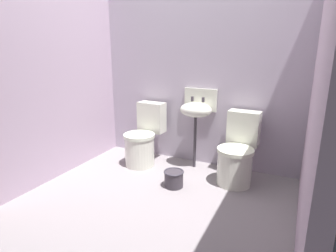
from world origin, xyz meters
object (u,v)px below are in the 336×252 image
object	(u,v)px
toilet_right	(237,154)
sink	(197,109)
toilet_left	(143,140)
bucket	(174,178)

from	to	relation	value
toilet_right	sink	size ratio (longest dim) A/B	0.79
toilet_left	bucket	world-z (taller)	toilet_left
toilet_right	sink	distance (m)	0.74
toilet_left	sink	world-z (taller)	sink
toilet_left	sink	distance (m)	0.81
toilet_left	sink	bearing A→B (deg)	-160.46
toilet_right	bucket	distance (m)	0.77
bucket	toilet_left	bearing A→B (deg)	145.58
sink	bucket	world-z (taller)	sink
toilet_right	bucket	bearing A→B (deg)	39.99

